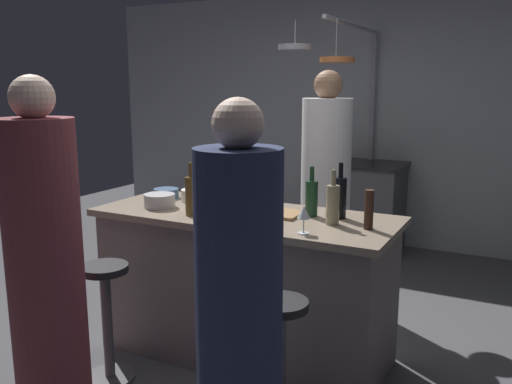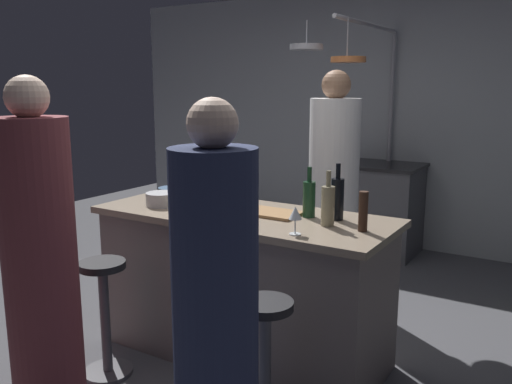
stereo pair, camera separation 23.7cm
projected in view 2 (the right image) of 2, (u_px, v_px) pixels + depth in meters
The scene contains 22 objects.
ground_plane at pixel (243, 353), 3.36m from camera, with size 9.00×9.00×0.00m, color #4C4C51.
back_wall at pixel (395, 119), 5.48m from camera, with size 6.40×0.16×2.60m, color #9EA3A8.
kitchen_island at pixel (243, 284), 3.27m from camera, with size 1.80×0.72×0.90m.
stove_range at pixel (378, 208), 5.32m from camera, with size 0.80×0.64×0.89m.
chef at pixel (333, 199), 4.01m from camera, with size 0.37×0.37×1.75m.
bar_stool_left at pixel (105, 313), 3.04m from camera, with size 0.28×0.28×0.68m.
guest_left at pixel (41, 262), 2.65m from camera, with size 0.36×0.36×1.69m.
bar_stool_right at pixel (265, 363), 2.50m from camera, with size 0.28×0.28×0.68m.
guest_right at pixel (215, 319), 2.10m from camera, with size 0.34×0.34×1.60m.
overhead_pot_rack at pixel (357, 83), 4.67m from camera, with size 0.62×1.47×2.17m.
cutting_board at pixel (272, 213), 3.14m from camera, with size 0.32×0.22×0.02m, color #997047.
pepper_mill at pixel (363, 211), 2.76m from camera, with size 0.05×0.05×0.21m, color #382319.
wine_bottle_dark at pixel (337, 198), 3.00m from camera, with size 0.07×0.07×0.32m.
wine_bottle_green at pixel (309, 198), 3.06m from camera, with size 0.07×0.07×0.29m.
wine_bottle_white at pixel (328, 205), 2.87m from camera, with size 0.07×0.07×0.30m.
wine_bottle_amber at pixel (190, 194), 3.13m from camera, with size 0.07×0.07×0.31m.
wine_glass_by_chef at pixel (202, 190), 3.33m from camera, with size 0.07×0.07×0.15m.
wine_glass_near_left_guest at pixel (295, 214), 2.70m from camera, with size 0.07×0.07×0.15m.
wine_glass_near_right_guest at pixel (226, 199), 3.06m from camera, with size 0.07×0.07×0.15m.
mixing_bowl_blue at pixel (171, 192), 3.65m from camera, with size 0.17×0.17×0.06m, color #334C6B.
mixing_bowl_steel at pixel (161, 199), 3.36m from camera, with size 0.19×0.19×0.08m, color #B7B7BC.
mixing_bowl_ceramic at pixel (198, 194), 3.53m from camera, with size 0.18×0.18×0.08m, color silver.
Camera 2 is at (1.70, -2.59, 1.64)m, focal length 37.73 mm.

